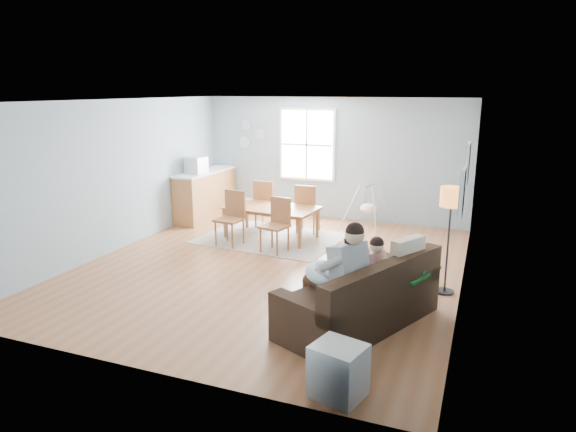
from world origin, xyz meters
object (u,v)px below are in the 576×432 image
at_px(toddler, 369,263).
at_px(baby_swing, 369,208).
at_px(sofa, 363,302).
at_px(monitor, 196,165).
at_px(chair_se, 277,221).
at_px(father, 339,272).
at_px(floor_lamp, 451,206).
at_px(chair_nw, 265,201).
at_px(dining_table, 271,223).
at_px(chair_sw, 232,214).
at_px(counter, 206,194).
at_px(chair_ne, 307,206).
at_px(storage_cube, 337,370).

relative_size(toddler, baby_swing, 0.81).
bearing_deg(toddler, sofa, -92.79).
bearing_deg(monitor, chair_se, -28.73).
relative_size(father, baby_swing, 1.28).
xyz_separation_m(floor_lamp, chair_nw, (-3.85, 2.32, -0.70)).
bearing_deg(chair_se, dining_table, 121.79).
xyz_separation_m(toddler, floor_lamp, (0.85, 1.26, 0.53)).
bearing_deg(chair_se, father, -54.46).
xyz_separation_m(sofa, chair_sw, (-3.11, 2.51, 0.27)).
bearing_deg(chair_se, sofa, -48.42).
bearing_deg(sofa, baby_swing, 101.84).
distance_m(chair_se, counter, 3.01).
bearing_deg(chair_ne, chair_nw, 175.09).
relative_size(dining_table, chair_nw, 1.76).
xyz_separation_m(dining_table, chair_nw, (-0.41, 0.68, 0.27)).
xyz_separation_m(monitor, baby_swing, (3.62, 0.97, -0.86)).
distance_m(counter, monitor, 0.80).
height_order(chair_sw, baby_swing, chair_sw).
bearing_deg(dining_table, sofa, -45.16).
xyz_separation_m(storage_cube, chair_sw, (-3.22, 4.07, 0.33)).
distance_m(chair_nw, chair_ne, 0.95).
xyz_separation_m(father, monitor, (-4.36, 4.00, 0.50)).
bearing_deg(floor_lamp, storage_cube, -103.81).
relative_size(sofa, father, 1.70).
distance_m(storage_cube, counter, 7.42).
relative_size(chair_nw, baby_swing, 0.93).
bearing_deg(chair_ne, toddler, -59.61).
xyz_separation_m(father, baby_swing, (-0.74, 4.97, -0.35)).
height_order(chair_se, baby_swing, chair_se).
distance_m(storage_cube, chair_sw, 5.20).
relative_size(chair_sw, monitor, 2.36).
height_order(father, monitor, monitor).
relative_size(chair_sw, baby_swing, 0.93).
height_order(toddler, chair_se, toddler).
height_order(storage_cube, chair_se, chair_se).
bearing_deg(dining_table, storage_cube, -54.81).
bearing_deg(counter, father, -45.01).
bearing_deg(counter, baby_swing, 9.38).
xyz_separation_m(sofa, father, (-0.26, -0.23, 0.44)).
bearing_deg(chair_sw, sofa, -38.97).
distance_m(floor_lamp, chair_ne, 3.73).
bearing_deg(storage_cube, chair_sw, 128.37).
relative_size(chair_sw, chair_nw, 1.00).
distance_m(floor_lamp, counter, 6.14).
height_order(storage_cube, chair_nw, chair_nw).
bearing_deg(floor_lamp, sofa, -120.14).
bearing_deg(baby_swing, father, -81.55).
relative_size(dining_table, monitor, 4.16).
distance_m(father, toddler, 0.52).
xyz_separation_m(storage_cube, counter, (-4.74, 5.70, 0.28)).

